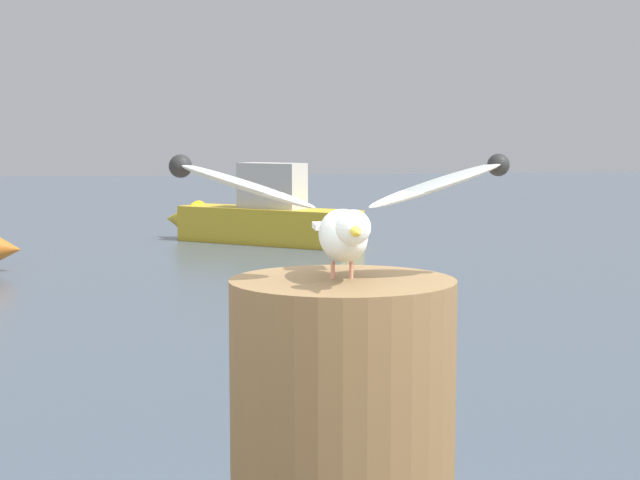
{
  "coord_description": "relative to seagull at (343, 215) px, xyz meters",
  "views": [
    {
      "loc": [
        -0.49,
        -2.2,
        2.61
      ],
      "look_at": [
        -0.1,
        -0.04,
        2.38
      ],
      "focal_mm": 57.43,
      "sensor_mm": 36.0,
      "label": 1
    }
  ],
  "objects": [
    {
      "name": "boat_yellow",
      "position": [
        2.32,
        21.98,
        -1.86
      ],
      "size": [
        4.69,
        4.18,
        1.92
      ],
      "color": "yellow",
      "rests_on": "ground_plane"
    },
    {
      "name": "seagull",
      "position": [
        0.0,
        0.0,
        0.0
      ],
      "size": [
        0.66,
        0.39,
        0.24
      ],
      "color": "tan",
      "rests_on": "mooring_post"
    }
  ]
}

